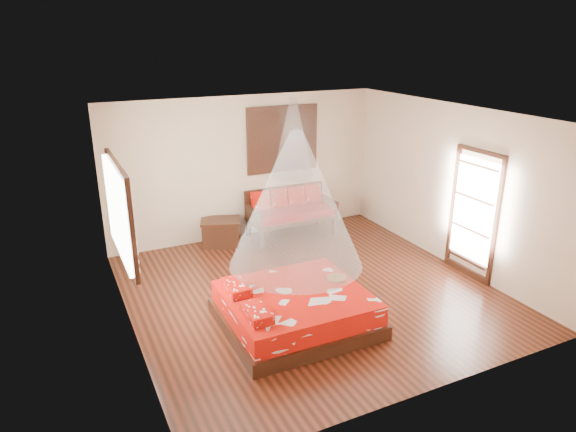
% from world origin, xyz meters
% --- Properties ---
extents(room, '(5.54, 5.54, 2.84)m').
position_xyz_m(room, '(0.00, 0.00, 1.40)').
color(room, black).
rests_on(room, ground).
extents(bed, '(2.02, 1.83, 0.63)m').
position_xyz_m(bed, '(-0.68, -0.80, 0.25)').
color(bed, black).
rests_on(bed, floor).
extents(daybed, '(1.75, 0.78, 0.94)m').
position_xyz_m(daybed, '(0.80, 2.38, 0.52)').
color(daybed, black).
rests_on(daybed, floor).
extents(storage_chest, '(0.88, 0.76, 0.51)m').
position_xyz_m(storage_chest, '(-0.66, 2.45, 0.26)').
color(storage_chest, black).
rests_on(storage_chest, floor).
extents(shutter_panel, '(1.52, 0.06, 1.32)m').
position_xyz_m(shutter_panel, '(0.80, 2.72, 1.90)').
color(shutter_panel, black).
rests_on(shutter_panel, wall_back).
extents(window_left, '(0.10, 1.74, 1.34)m').
position_xyz_m(window_left, '(-2.71, 0.20, 1.70)').
color(window_left, black).
rests_on(window_left, wall_left).
extents(glazed_door, '(0.08, 1.02, 2.16)m').
position_xyz_m(glazed_door, '(2.72, -0.60, 1.07)').
color(glazed_door, black).
rests_on(glazed_door, floor).
extents(wine_tray, '(0.29, 0.29, 0.23)m').
position_xyz_m(wine_tray, '(0.08, -0.67, 0.56)').
color(wine_tray, brown).
rests_on(wine_tray, bed).
extents(mosquito_net_main, '(1.79, 1.79, 1.80)m').
position_xyz_m(mosquito_net_main, '(-0.66, -0.80, 1.85)').
color(mosquito_net_main, white).
rests_on(mosquito_net_main, ceiling).
extents(mosquito_net_daybed, '(0.80, 0.80, 1.50)m').
position_xyz_m(mosquito_net_daybed, '(0.80, 2.25, 2.00)').
color(mosquito_net_daybed, white).
rests_on(mosquito_net_daybed, ceiling).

